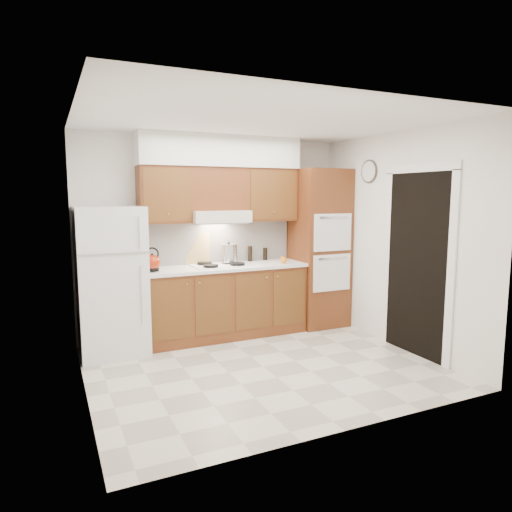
{
  "coord_description": "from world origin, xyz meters",
  "views": [
    {
      "loc": [
        -2.05,
        -4.28,
        1.85
      ],
      "look_at": [
        0.12,
        0.45,
        1.15
      ],
      "focal_mm": 32.0,
      "sensor_mm": 36.0,
      "label": 1
    }
  ],
  "objects_px": {
    "kettle": "(152,263)",
    "stock_pot": "(229,253)",
    "fridge": "(111,281)",
    "oven_cabinet": "(319,248)"
  },
  "relations": [
    {
      "from": "fridge",
      "to": "stock_pot",
      "type": "distance_m",
      "value": 1.55
    },
    {
      "from": "kettle",
      "to": "stock_pot",
      "type": "height_order",
      "value": "stock_pot"
    },
    {
      "from": "kettle",
      "to": "stock_pot",
      "type": "xyz_separation_m",
      "value": [
        1.05,
        0.18,
        0.04
      ]
    },
    {
      "from": "oven_cabinet",
      "to": "fridge",
      "type": "bearing_deg",
      "value": -179.3
    },
    {
      "from": "fridge",
      "to": "kettle",
      "type": "bearing_deg",
      "value": -2.34
    },
    {
      "from": "kettle",
      "to": "stock_pot",
      "type": "distance_m",
      "value": 1.06
    },
    {
      "from": "oven_cabinet",
      "to": "stock_pot",
      "type": "height_order",
      "value": "oven_cabinet"
    },
    {
      "from": "fridge",
      "to": "stock_pot",
      "type": "relative_size",
      "value": 7.55
    },
    {
      "from": "fridge",
      "to": "oven_cabinet",
      "type": "distance_m",
      "value": 2.86
    },
    {
      "from": "oven_cabinet",
      "to": "kettle",
      "type": "xyz_separation_m",
      "value": [
        -2.37,
        -0.05,
        -0.05
      ]
    }
  ]
}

